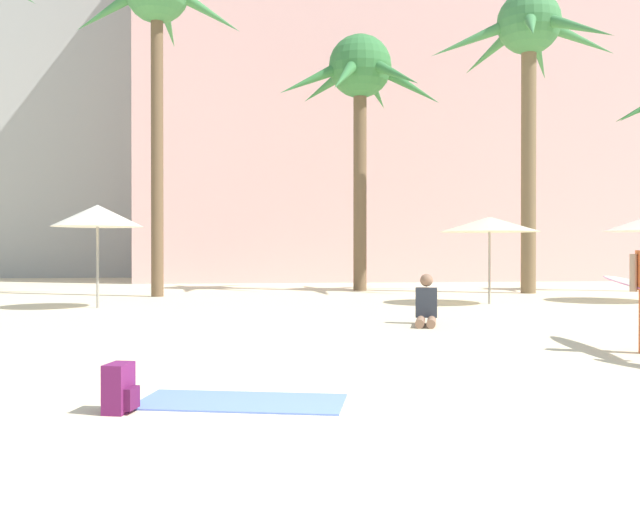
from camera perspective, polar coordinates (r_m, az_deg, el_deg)
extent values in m
plane|color=beige|center=(5.64, 2.50, -13.74)|extent=(120.00, 120.00, 0.00)
cube|color=beige|center=(35.82, 6.71, 12.03)|extent=(24.78, 8.72, 17.12)
cylinder|color=brown|center=(24.03, 16.31, 7.51)|extent=(0.47, 0.47, 8.67)
sphere|color=#428447|center=(24.93, 16.33, 17.45)|extent=(2.02, 2.02, 2.02)
cone|color=#428447|center=(25.83, 19.97, 15.96)|extent=(2.88, 0.88, 1.18)
cone|color=#428447|center=(26.48, 17.05, 15.14)|extent=(1.91, 2.54, 1.55)
cone|color=#428447|center=(26.11, 13.45, 15.59)|extent=(1.38, 2.79, 1.36)
cone|color=#428447|center=(24.39, 12.03, 16.54)|extent=(2.82, 0.85, 1.47)
cone|color=#428447|center=(23.06, 16.51, 17.25)|extent=(1.40, 2.71, 1.65)
cone|color=#428447|center=(23.70, 19.79, 16.85)|extent=(1.63, 2.66, 1.59)
cone|color=#387A3D|center=(27.18, 23.96, 10.51)|extent=(1.24, 1.50, 0.85)
cone|color=#387A3D|center=(26.23, 24.18, 10.61)|extent=(1.59, 0.39, 1.07)
cylinder|color=brown|center=(22.03, -12.87, 8.74)|extent=(0.36, 0.36, 9.11)
cone|color=#428447|center=(22.85, -9.02, 18.73)|extent=(2.18, 0.43, 1.50)
cone|color=#428447|center=(24.37, -12.05, 17.75)|extent=(0.70, 2.27, 1.36)
cone|color=#428447|center=(23.33, -16.52, 18.28)|extent=(2.20, 0.77, 1.54)
cylinder|color=brown|center=(24.43, 3.21, 6.19)|extent=(0.45, 0.45, 7.63)
sphere|color=#387A3D|center=(25.10, 3.21, 14.89)|extent=(2.13, 2.13, 2.13)
cone|color=#387A3D|center=(25.12, 7.01, 13.40)|extent=(2.45, 0.72, 1.66)
cone|color=#387A3D|center=(26.57, 4.40, 13.07)|extent=(1.62, 2.43, 1.34)
cone|color=#387A3D|center=(26.24, 0.49, 13.41)|extent=(1.81, 2.37, 1.19)
cone|color=#387A3D|center=(24.49, -0.59, 13.94)|extent=(2.51, 0.84, 1.51)
cone|color=#387A3D|center=(23.45, 2.04, 14.27)|extent=(1.51, 2.34, 1.71)
cone|color=#387A3D|center=(23.75, 5.87, 14.35)|extent=(1.62, 2.38, 1.53)
cylinder|color=gray|center=(18.84, 13.37, -0.34)|extent=(0.06, 0.06, 2.24)
cone|color=beige|center=(18.85, 13.38, 2.48)|extent=(2.55, 2.55, 0.39)
cylinder|color=gray|center=(17.86, -17.33, -0.03)|extent=(0.06, 0.06, 2.47)
cone|color=beige|center=(17.88, -17.34, 3.09)|extent=(2.16, 2.16, 0.52)
cube|color=#6684E0|center=(6.66, -6.29, -11.48)|extent=(2.01, 1.29, 0.01)
cube|color=#6B1C53|center=(6.42, -15.78, -10.09)|extent=(0.25, 0.34, 0.42)
cube|color=#561643|center=(6.39, -14.78, -10.91)|extent=(0.11, 0.22, 0.18)
cylinder|color=tan|center=(10.45, 23.73, -1.23)|extent=(0.12, 0.12, 0.51)
ellipsoid|color=white|center=(10.79, 24.19, -2.15)|extent=(0.81, 2.76, 0.22)
ellipsoid|color=#B03C81|center=(10.79, 24.19, -2.15)|extent=(0.83, 2.78, 0.19)
cylinder|color=#936B51|center=(13.16, 8.88, -5.22)|extent=(0.41, 0.90, 0.16)
cylinder|color=#936B51|center=(13.17, 8.01, -5.22)|extent=(0.41, 0.90, 0.16)
cube|color=#333842|center=(13.59, 8.49, -3.69)|extent=(0.45, 0.33, 0.56)
sphere|color=#936B51|center=(13.56, 8.49, -1.92)|extent=(0.30, 0.30, 0.24)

